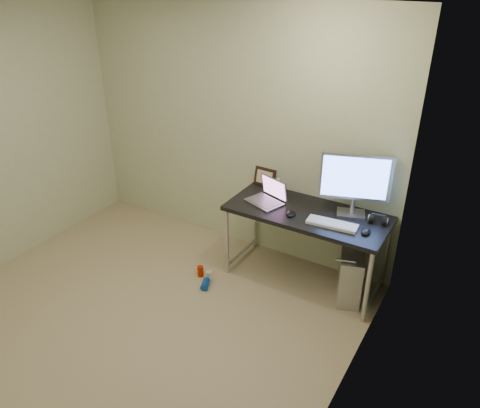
# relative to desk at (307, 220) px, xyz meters

# --- Properties ---
(floor) EXTENTS (3.50, 3.50, 0.00)m
(floor) POSITION_rel_desk_xyz_m (-0.99, -1.43, -0.66)
(floor) COLOR tan
(floor) RESTS_ON ground
(ceiling) EXTENTS (3.50, 3.50, 0.00)m
(ceiling) POSITION_rel_desk_xyz_m (-0.99, -1.43, 1.84)
(ceiling) COLOR silver
(ceiling) RESTS_ON ground
(wall_back) EXTENTS (3.50, 0.02, 2.50)m
(wall_back) POSITION_rel_desk_xyz_m (-0.99, 0.32, 0.59)
(wall_back) COLOR beige
(wall_back) RESTS_ON ground
(wall_right) EXTENTS (0.02, 3.50, 2.50)m
(wall_right) POSITION_rel_desk_xyz_m (0.76, -1.43, 0.59)
(wall_right) COLOR beige
(wall_right) RESTS_ON ground
(desk) EXTENTS (1.46, 0.64, 0.75)m
(desk) POSITION_rel_desk_xyz_m (0.00, 0.00, 0.00)
(desk) COLOR black
(desk) RESTS_ON ground
(tower_computer) EXTENTS (0.34, 0.50, 0.51)m
(tower_computer) POSITION_rel_desk_xyz_m (0.46, -0.01, -0.43)
(tower_computer) COLOR silver
(tower_computer) RESTS_ON ground
(cable_a) EXTENTS (0.01, 0.16, 0.69)m
(cable_a) POSITION_rel_desk_xyz_m (0.41, 0.27, -0.26)
(cable_a) COLOR black
(cable_a) RESTS_ON ground
(cable_b) EXTENTS (0.02, 0.11, 0.71)m
(cable_b) POSITION_rel_desk_xyz_m (0.50, 0.25, -0.28)
(cable_b) COLOR black
(cable_b) RESTS_ON ground
(can_red) EXTENTS (0.08, 0.08, 0.11)m
(can_red) POSITION_rel_desk_xyz_m (-0.88, -0.47, -0.61)
(can_red) COLOR #AB2204
(can_red) RESTS_ON ground
(can_white) EXTENTS (0.08, 0.08, 0.11)m
(can_white) POSITION_rel_desk_xyz_m (-0.76, -0.50, -0.61)
(can_white) COLOR silver
(can_white) RESTS_ON ground
(can_blue) EXTENTS (0.11, 0.15, 0.07)m
(can_blue) POSITION_rel_desk_xyz_m (-0.74, -0.60, -0.63)
(can_blue) COLOR #0F3FA4
(can_blue) RESTS_ON ground
(laptop) EXTENTS (0.39, 0.35, 0.22)m
(laptop) POSITION_rel_desk_xyz_m (-0.40, -0.01, 0.14)
(laptop) COLOR #A1A2A9
(laptop) RESTS_ON desk
(monitor) EXTENTS (0.59, 0.25, 0.57)m
(monitor) POSITION_rel_desk_xyz_m (0.35, 0.16, 0.42)
(monitor) COLOR #A1A2A9
(monitor) RESTS_ON desk
(keyboard) EXTENTS (0.44, 0.18, 0.03)m
(keyboard) POSITION_rel_desk_xyz_m (0.28, -0.12, 0.10)
(keyboard) COLOR silver
(keyboard) RESTS_ON desk
(mouse_right) EXTENTS (0.09, 0.13, 0.04)m
(mouse_right) POSITION_rel_desk_xyz_m (0.57, -0.09, 0.11)
(mouse_right) COLOR black
(mouse_right) RESTS_ON desk
(mouse_left) EXTENTS (0.10, 0.14, 0.04)m
(mouse_left) POSITION_rel_desk_xyz_m (-0.10, -0.13, 0.11)
(mouse_left) COLOR black
(mouse_left) RESTS_ON desk
(headphones) EXTENTS (0.17, 0.10, 0.10)m
(headphones) POSITION_rel_desk_xyz_m (0.60, 0.13, 0.11)
(headphones) COLOR black
(headphones) RESTS_ON desk
(picture_frame) EXTENTS (0.23, 0.07, 0.18)m
(picture_frame) POSITION_rel_desk_xyz_m (-0.60, 0.30, 0.18)
(picture_frame) COLOR black
(picture_frame) RESTS_ON desk
(webcam) EXTENTS (0.05, 0.04, 0.13)m
(webcam) POSITION_rel_desk_xyz_m (-0.43, 0.25, 0.18)
(webcam) COLOR silver
(webcam) RESTS_ON desk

